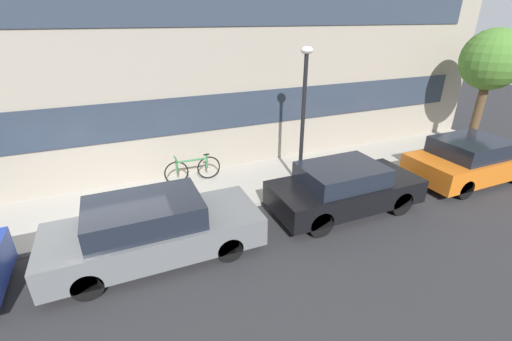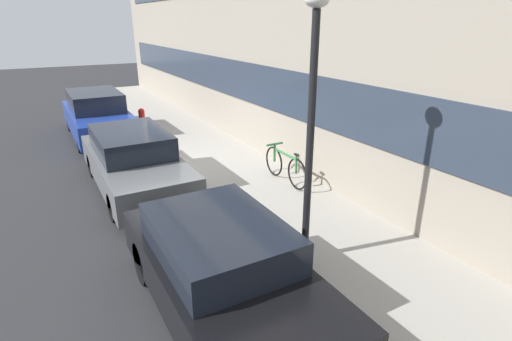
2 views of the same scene
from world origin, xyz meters
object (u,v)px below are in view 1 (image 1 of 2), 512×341
at_px(parked_car_grey, 153,229).
at_px(parked_car_orange, 470,160).
at_px(parked_car_black, 344,188).
at_px(street_tree, 492,61).
at_px(bicycle, 193,169).
at_px(lamp_post, 304,103).

distance_m(parked_car_grey, parked_car_orange, 9.44).
distance_m(parked_car_black, street_tree, 7.84).
relative_size(parked_car_orange, street_tree, 0.91).
xyz_separation_m(parked_car_grey, parked_car_orange, (9.44, 0.00, 0.00)).
xyz_separation_m(bicycle, street_tree, (10.39, -1.26, 2.76)).
distance_m(parked_car_grey, parked_car_black, 4.77).
height_order(bicycle, street_tree, street_tree).
height_order(parked_car_grey, lamp_post, lamp_post).
relative_size(parked_car_black, parked_car_orange, 1.01).
height_order(parked_car_orange, street_tree, street_tree).
height_order(parked_car_black, bicycle, parked_car_black).
bearing_deg(parked_car_grey, parked_car_orange, 0.00).
bearing_deg(parked_car_black, parked_car_orange, -0.00).
distance_m(parked_car_black, bicycle, 4.44).
distance_m(parked_car_grey, street_tree, 12.35).
bearing_deg(parked_car_orange, parked_car_grey, 180.00).
xyz_separation_m(street_tree, lamp_post, (-7.55, -0.22, -0.71)).
xyz_separation_m(parked_car_orange, lamp_post, (-5.05, 1.58, 1.89)).
relative_size(parked_car_grey, lamp_post, 1.11).
relative_size(parked_car_grey, parked_car_orange, 1.12).
xyz_separation_m(parked_car_grey, street_tree, (11.94, 1.80, 2.60)).
bearing_deg(lamp_post, parked_car_black, -76.36).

